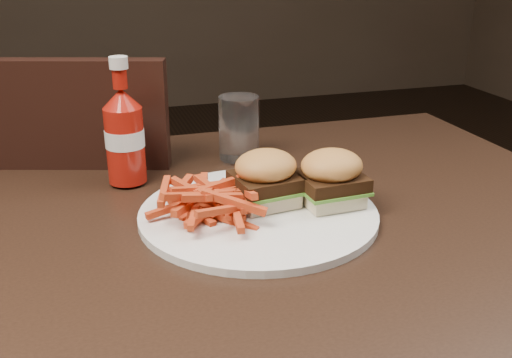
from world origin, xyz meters
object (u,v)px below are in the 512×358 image
object	(u,v)px
dining_table	(182,246)
ketchup_bottle	(125,145)
plate	(258,214)
tumbler	(239,128)
chair_far	(89,274)

from	to	relation	value
dining_table	ketchup_bottle	distance (m)	0.20
plate	tumbler	bearing A→B (deg)	80.52
plate	tumbler	xyz separation A→B (m)	(0.04, 0.22, 0.05)
plate	tumbler	distance (m)	0.23
chair_far	tumbler	bearing A→B (deg)	152.17
dining_table	chair_far	xyz separation A→B (m)	(-0.12, 0.50, -0.30)
dining_table	plate	size ratio (longest dim) A/B	3.86
dining_table	plate	distance (m)	0.11
plate	tumbler	world-z (taller)	tumbler
ketchup_bottle	dining_table	bearing A→B (deg)	-76.30
dining_table	chair_far	size ratio (longest dim) A/B	2.62
dining_table	chair_far	world-z (taller)	dining_table
dining_table	plate	world-z (taller)	plate
plate	ketchup_bottle	size ratio (longest dim) A/B	2.78
dining_table	ketchup_bottle	size ratio (longest dim) A/B	10.75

